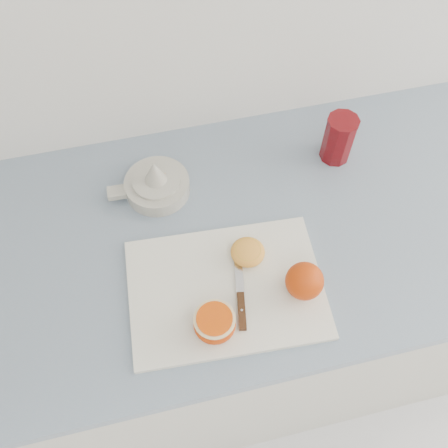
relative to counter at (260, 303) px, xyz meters
name	(u,v)px	position (x,y,z in m)	size (l,w,h in m)	color
counter	(260,303)	(0.00, 0.00, 0.00)	(2.29, 0.64, 0.89)	silver
cutting_board	(226,289)	(-0.13, -0.13, 0.45)	(0.37, 0.27, 0.01)	white
whole_orange	(305,281)	(0.01, -0.17, 0.49)	(0.07, 0.07, 0.07)	#C75710
half_orange	(215,323)	(-0.17, -0.21, 0.48)	(0.08, 0.08, 0.05)	#C75710
squeezed_shell	(248,252)	(-0.08, -0.07, 0.47)	(0.07, 0.07, 0.03)	#F9A033
paring_knife	(241,304)	(-0.12, -0.17, 0.46)	(0.04, 0.17, 0.01)	#422212
citrus_juicer	(156,184)	(-0.23, 0.13, 0.47)	(0.18, 0.14, 0.09)	beige
red_tumbler	(338,140)	(0.18, 0.14, 0.50)	(0.07, 0.07, 0.11)	maroon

